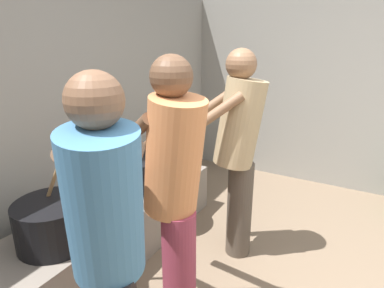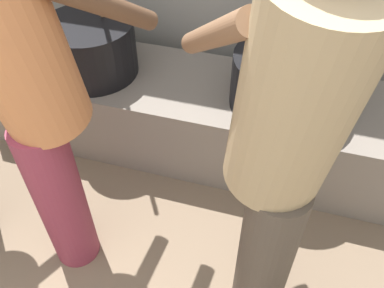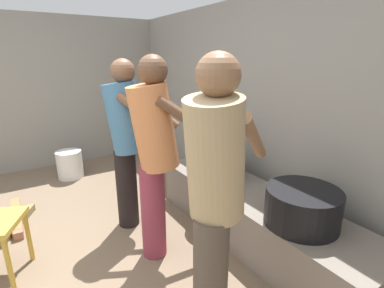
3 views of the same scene
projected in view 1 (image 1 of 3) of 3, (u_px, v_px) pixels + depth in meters
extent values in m
cube|color=gray|center=(12.00, 129.00, 2.29)|extent=(5.76, 0.20, 2.19)
cube|color=slate|center=(110.00, 231.00, 2.60)|extent=(2.26, 0.60, 0.45)
cylinder|color=black|center=(54.00, 223.00, 2.04)|extent=(0.47, 0.47, 0.29)
cylinder|color=#937047|center=(58.00, 168.00, 2.00)|extent=(0.11, 0.25, 0.51)
cylinder|color=black|center=(150.00, 170.00, 2.89)|extent=(0.53, 0.53, 0.27)
cylinder|color=teal|center=(104.00, 206.00, 1.24)|extent=(0.48, 0.48, 0.66)
sphere|color=brown|center=(95.00, 100.00, 1.13)|extent=(0.21, 0.21, 0.21)
cylinder|color=brown|center=(132.00, 164.00, 1.47)|extent=(0.38, 0.39, 0.36)
cylinder|color=brown|center=(70.00, 170.00, 1.40)|extent=(0.38, 0.39, 0.36)
cylinder|color=#8C3347|center=(179.00, 271.00, 1.90)|extent=(0.20, 0.20, 0.79)
cylinder|color=#D17F4C|center=(174.00, 157.00, 1.70)|extent=(0.41, 0.46, 0.67)
sphere|color=brown|center=(171.00, 76.00, 1.58)|extent=(0.22, 0.22, 0.22)
cylinder|color=brown|center=(167.00, 130.00, 1.94)|extent=(0.22, 0.48, 0.37)
cylinder|color=brown|center=(128.00, 139.00, 1.77)|extent=(0.22, 0.48, 0.37)
cylinder|color=#4C4238|center=(239.00, 209.00, 2.59)|extent=(0.20, 0.20, 0.80)
cylinder|color=tan|center=(240.00, 123.00, 2.37)|extent=(0.46, 0.49, 0.68)
sphere|color=brown|center=(241.00, 64.00, 2.23)|extent=(0.22, 0.22, 0.22)
cylinder|color=brown|center=(206.00, 110.00, 2.46)|extent=(0.32, 0.45, 0.37)
cylinder|color=brown|center=(209.00, 118.00, 2.20)|extent=(0.32, 0.45, 0.37)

